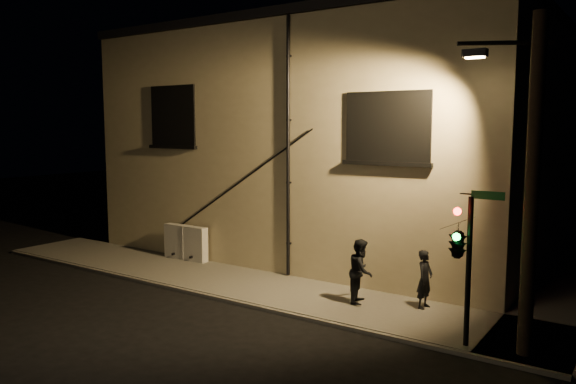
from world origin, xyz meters
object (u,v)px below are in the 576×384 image
Objects in this scene: pedestrian_a at (425,279)px; traffic_signal at (459,242)px; pedestrian_b at (361,271)px; utility_cabinet at (186,242)px; streetlamp_pole at (528,180)px.

traffic_signal is (1.52, -2.10, 1.57)m from pedestrian_a.
pedestrian_a is 1.73m from pedestrian_b.
traffic_signal reaches higher than utility_cabinet.
utility_cabinet is 1.21× the size of pedestrian_a.
utility_cabinet is at bearing 170.02° from streetlamp_pole.
utility_cabinet is 9.31m from pedestrian_a.
utility_cabinet is at bearing 66.57° from pedestrian_b.
traffic_signal is at bearing -132.85° from pedestrian_b.
utility_cabinet is 1.07× the size of pedestrian_b.
streetlamp_pole is (12.11, -2.13, 3.12)m from utility_cabinet.
streetlamp_pole is (4.46, -1.19, 2.86)m from pedestrian_b.
streetlamp_pole is at bearing -114.83° from pedestrian_a.
pedestrian_b is 0.51× the size of traffic_signal.
pedestrian_b is 5.43m from streetlamp_pole.
pedestrian_b reaches higher than utility_cabinet.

